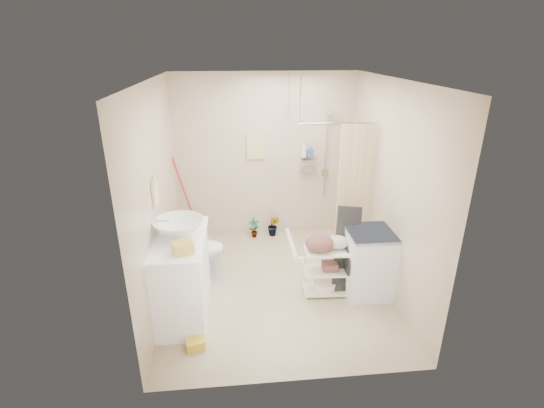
{
  "coord_description": "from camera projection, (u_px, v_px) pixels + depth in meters",
  "views": [
    {
      "loc": [
        -0.5,
        -4.39,
        2.95
      ],
      "look_at": [
        -0.03,
        0.25,
        1.06
      ],
      "focal_mm": 26.0,
      "sensor_mm": 36.0,
      "label": 1
    }
  ],
  "objects": [
    {
      "name": "floor",
      "position": [
        276.0,
        285.0,
        5.2
      ],
      "size": [
        3.2,
        3.2,
        0.0
      ],
      "primitive_type": "plane",
      "color": "#BDAE8E",
      "rests_on": "ground"
    },
    {
      "name": "ceiling",
      "position": [
        277.0,
        80.0,
        4.23
      ],
      "size": [
        2.8,
        3.2,
        0.04
      ],
      "primitive_type": "cube",
      "color": "silver",
      "rests_on": "ground"
    },
    {
      "name": "wall_back",
      "position": [
        265.0,
        158.0,
        6.19
      ],
      "size": [
        2.8,
        0.04,
        2.6
      ],
      "primitive_type": "cube",
      "color": "beige",
      "rests_on": "ground"
    },
    {
      "name": "wall_front",
      "position": [
        299.0,
        261.0,
        3.24
      ],
      "size": [
        2.8,
        0.04,
        2.6
      ],
      "primitive_type": "cube",
      "color": "beige",
      "rests_on": "ground"
    },
    {
      "name": "wall_left",
      "position": [
        158.0,
        197.0,
        4.58
      ],
      "size": [
        0.04,
        3.2,
        2.6
      ],
      "primitive_type": "cube",
      "color": "beige",
      "rests_on": "ground"
    },
    {
      "name": "wall_right",
      "position": [
        390.0,
        189.0,
        4.84
      ],
      "size": [
        0.04,
        3.2,
        2.6
      ],
      "primitive_type": "cube",
      "color": "beige",
      "rests_on": "ground"
    },
    {
      "name": "vanity",
      "position": [
        180.0,
        277.0,
        4.49
      ],
      "size": [
        0.64,
        1.13,
        0.99
      ],
      "primitive_type": "cube",
      "rotation": [
        0.0,
        0.0,
        -0.01
      ],
      "color": "white",
      "rests_on": "ground"
    },
    {
      "name": "sink",
      "position": [
        179.0,
        228.0,
        4.32
      ],
      "size": [
        0.58,
        0.58,
        0.19
      ],
      "primitive_type": "imported",
      "rotation": [
        0.0,
        0.0,
        -0.04
      ],
      "color": "silver",
      "rests_on": "vanity"
    },
    {
      "name": "counter_basket",
      "position": [
        183.0,
        248.0,
        3.98
      ],
      "size": [
        0.24,
        0.22,
        0.11
      ],
      "primitive_type": "cube",
      "rotation": [
        0.0,
        0.0,
        0.35
      ],
      "color": "gold",
      "rests_on": "vanity"
    },
    {
      "name": "floor_basket",
      "position": [
        195.0,
        343.0,
        4.1
      ],
      "size": [
        0.32,
        0.27,
        0.15
      ],
      "primitive_type": "cube",
      "rotation": [
        0.0,
        0.0,
        0.26
      ],
      "color": "gold",
      "rests_on": "ground"
    },
    {
      "name": "toilet",
      "position": [
        197.0,
        250.0,
        5.33
      ],
      "size": [
        0.75,
        0.44,
        0.75
      ],
      "primitive_type": "imported",
      "rotation": [
        0.0,
        0.0,
        1.54
      ],
      "color": "white",
      "rests_on": "ground"
    },
    {
      "name": "mop",
      "position": [
        184.0,
        199.0,
        6.18
      ],
      "size": [
        0.18,
        0.18,
        1.42
      ],
      "primitive_type": null,
      "rotation": [
        0.0,
        0.0,
        -0.41
      ],
      "color": "red",
      "rests_on": "ground"
    },
    {
      "name": "potted_plant_a",
      "position": [
        254.0,
        228.0,
        6.44
      ],
      "size": [
        0.2,
        0.16,
        0.32
      ],
      "primitive_type": "imported",
      "rotation": [
        0.0,
        0.0,
        0.3
      ],
      "color": "brown",
      "rests_on": "ground"
    },
    {
      "name": "potted_plant_b",
      "position": [
        274.0,
        226.0,
        6.5
      ],
      "size": [
        0.24,
        0.22,
        0.36
      ],
      "primitive_type": "imported",
      "rotation": [
        0.0,
        0.0,
        -0.42
      ],
      "color": "#995830",
      "rests_on": "ground"
    },
    {
      "name": "hanging_towel",
      "position": [
        256.0,
        146.0,
        6.08
      ],
      "size": [
        0.28,
        0.03,
        0.42
      ],
      "primitive_type": "cube",
      "color": "beige",
      "rests_on": "wall_back"
    },
    {
      "name": "towel_ring",
      "position": [
        155.0,
        189.0,
        4.34
      ],
      "size": [
        0.04,
        0.22,
        0.34
      ],
      "primitive_type": null,
      "color": "#F5E396",
      "rests_on": "wall_left"
    },
    {
      "name": "tp_holder",
      "position": [
        167.0,
        240.0,
        4.85
      ],
      "size": [
        0.08,
        0.12,
        0.14
      ],
      "primitive_type": null,
      "color": "white",
      "rests_on": "wall_left"
    },
    {
      "name": "shower",
      "position": [
        326.0,
        182.0,
        5.85
      ],
      "size": [
        1.1,
        1.1,
        2.1
      ],
      "primitive_type": null,
      "color": "white",
      "rests_on": "ground"
    },
    {
      "name": "shampoo_bottle_a",
      "position": [
        304.0,
        149.0,
        6.12
      ],
      "size": [
        0.12,
        0.12,
        0.24
      ],
      "primitive_type": "imported",
      "rotation": [
        0.0,
        0.0,
        0.41
      ],
      "color": "silver",
      "rests_on": "shower"
    },
    {
      "name": "shampoo_bottle_b",
      "position": [
        310.0,
        152.0,
        6.13
      ],
      "size": [
        0.1,
        0.1,
        0.17
      ],
      "primitive_type": "imported",
      "rotation": [
        0.0,
        0.0,
        0.43
      ],
      "color": "#335597",
      "rests_on": "shower"
    },
    {
      "name": "washing_machine",
      "position": [
        369.0,
        262.0,
        4.94
      ],
      "size": [
        0.58,
        0.6,
        0.84
      ],
      "primitive_type": "cube",
      "rotation": [
        0.0,
        0.0,
        -0.01
      ],
      "color": "silver",
      "rests_on": "ground"
    },
    {
      "name": "laundry_rack",
      "position": [
        326.0,
        267.0,
        4.92
      ],
      "size": [
        0.55,
        0.34,
        0.74
      ],
      "primitive_type": null,
      "rotation": [
        0.0,
        0.0,
        -0.05
      ],
      "color": "white",
      "rests_on": "ground"
    },
    {
      "name": "ironing_board",
      "position": [
        347.0,
        249.0,
        4.96
      ],
      "size": [
        0.32,
        0.12,
        1.12
      ],
      "primitive_type": null,
      "rotation": [
        0.0,
        0.0,
        0.08
      ],
      "color": "black",
      "rests_on": "ground"
    }
  ]
}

